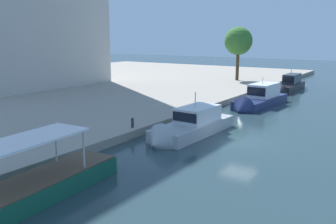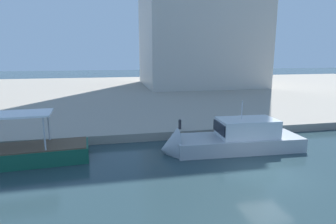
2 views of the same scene
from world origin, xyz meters
TOP-DOWN VIEW (x-y plane):
  - ground_plane at (0.00, 0.00)m, footprint 220.00×220.00m
  - tour_boat_1 at (-16.43, 4.47)m, footprint 12.24×3.37m
  - motor_yacht_2 at (-0.57, 4.22)m, footprint 10.05×3.30m
  - motor_yacht_3 at (14.97, 3.92)m, footprint 10.77×3.54m
  - motor_yacht_4 at (29.53, 4.45)m, footprint 11.04×2.44m
  - mooring_bollard_0 at (-3.09, 8.10)m, footprint 0.26×0.26m
  - tree_1 at (32.85, 14.27)m, footprint 4.97×4.70m

SIDE VIEW (x-z plane):
  - ground_plane at x=0.00m, z-range 0.00..0.00m
  - tour_boat_1 at x=-16.43m, z-range -1.69..2.43m
  - motor_yacht_2 at x=-0.57m, z-range -1.66..2.92m
  - motor_yacht_4 at x=29.53m, z-range -1.42..2.69m
  - motor_yacht_3 at x=14.97m, z-range -1.54..2.94m
  - mooring_bollard_0 at x=-3.09m, z-range 0.70..1.53m
  - tree_1 at x=32.85m, z-range 2.63..11.60m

